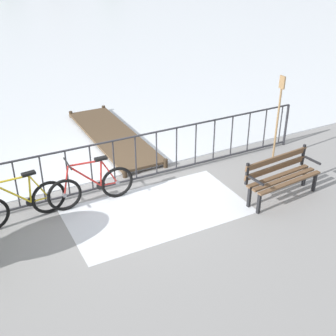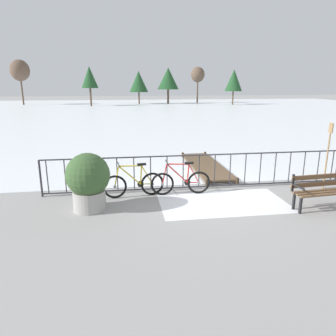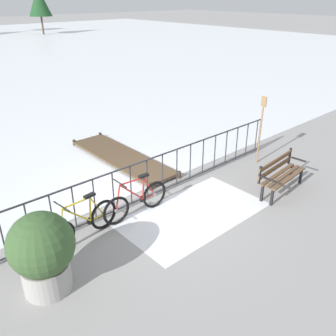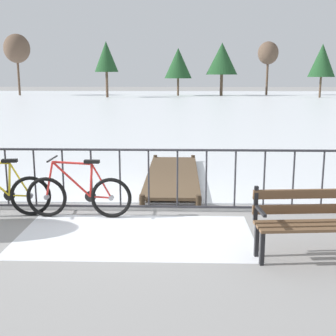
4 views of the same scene
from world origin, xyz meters
name	(u,v)px [view 1 (image 1 of 4)]	position (x,y,z in m)	size (l,w,h in m)	color
ground_plane	(116,187)	(0.00, 0.00, 0.00)	(160.00, 160.00, 0.00)	gray
snow_patch	(158,211)	(0.37, -1.20, 0.00)	(3.36, 1.87, 0.01)	white
railing_fence	(114,163)	(0.00, 0.00, 0.56)	(9.06, 0.06, 1.07)	#2D2D33
bicycle_near_railing	(92,187)	(-0.62, -0.37, 0.37)	(1.71, 0.52, 0.97)	black
bicycle_second	(21,204)	(-1.94, -0.36, 0.37)	(1.71, 0.52, 0.97)	black
park_bench	(281,174)	(2.74, -1.86, 0.51)	(1.64, 0.61, 0.89)	brown
oar_upright	(278,113)	(3.75, -0.50, 1.14)	(0.04, 0.16, 1.98)	#937047
wooden_dock	(112,135)	(0.83, 2.28, 0.12)	(1.10, 4.06, 0.20)	brown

